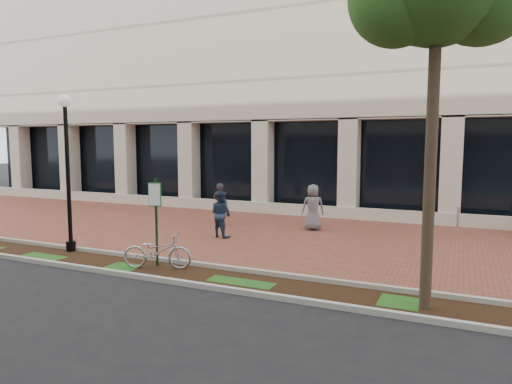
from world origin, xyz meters
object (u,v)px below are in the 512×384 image
at_px(pedestrian_left, 220,204).
at_px(bollard, 458,217).
at_px(parking_sign, 156,210).
at_px(lamppost, 67,164).
at_px(pedestrian_mid, 221,214).
at_px(pedestrian_right, 313,207).
at_px(locked_bicycle, 157,251).

relative_size(pedestrian_left, bollard, 1.88).
xyz_separation_m(parking_sign, lamppost, (-3.32, 0.30, 1.10)).
distance_m(pedestrian_mid, bollard, 8.85).
xyz_separation_m(pedestrian_mid, bollard, (7.30, 4.99, -0.35)).
bearing_deg(pedestrian_left, pedestrian_mid, 115.94).
bearing_deg(parking_sign, bollard, 34.62).
bearing_deg(pedestrian_mid, bollard, -130.90).
distance_m(parking_sign, pedestrian_right, 6.81).
bearing_deg(bollard, pedestrian_left, -160.31).
bearing_deg(lamppost, pedestrian_left, 70.75).
xyz_separation_m(lamppost, pedestrian_mid, (3.07, 3.61, -1.77)).
distance_m(pedestrian_left, pedestrian_mid, 2.27).
distance_m(parking_sign, bollard, 11.40).
bearing_deg(locked_bicycle, lamppost, 61.78).
bearing_deg(pedestrian_mid, pedestrian_right, -119.71).
relative_size(pedestrian_left, pedestrian_mid, 1.03).
bearing_deg(lamppost, pedestrian_mid, 49.64).
bearing_deg(pedestrian_right, bollard, 179.80).
distance_m(locked_bicycle, pedestrian_right, 6.94).
distance_m(locked_bicycle, pedestrian_left, 6.30).
bearing_deg(pedestrian_right, parking_sign, 43.63).
bearing_deg(pedestrian_mid, pedestrian_left, -45.74).
xyz_separation_m(locked_bicycle, pedestrian_left, (-1.55, 6.10, 0.37)).
bearing_deg(parking_sign, locked_bicycle, -66.92).
bearing_deg(bollard, pedestrian_right, -152.85).
height_order(pedestrian_left, pedestrian_right, pedestrian_right).
relative_size(locked_bicycle, pedestrian_mid, 1.10).
xyz_separation_m(locked_bicycle, pedestrian_mid, (-0.43, 4.12, 0.34)).
height_order(parking_sign, pedestrian_right, parking_sign).
bearing_deg(locked_bicycle, bollard, -56.95).
distance_m(pedestrian_left, pedestrian_right, 3.61).
bearing_deg(parking_sign, pedestrian_mid, 76.67).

